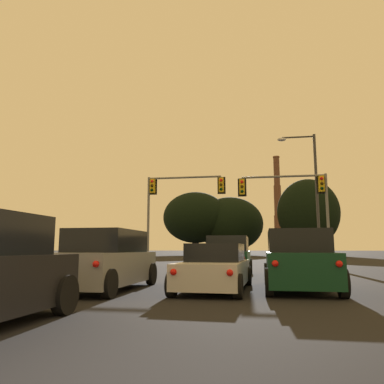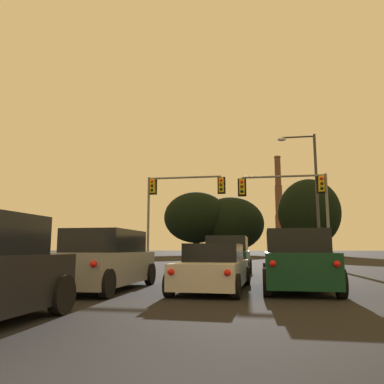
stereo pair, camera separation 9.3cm
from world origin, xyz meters
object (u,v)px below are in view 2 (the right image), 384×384
at_px(suv_left_lane_second, 104,261).
at_px(smokestack, 279,213).
at_px(sedan_center_lane_second, 214,268).
at_px(suv_right_lane_second, 296,261).
at_px(street_lamp, 311,186).
at_px(traffic_light_overhead_right, 296,196).
at_px(suv_center_lane_front, 228,257).
at_px(traffic_light_overhead_left, 173,197).

height_order(suv_left_lane_second, smokestack, smokestack).
xyz_separation_m(suv_left_lane_second, sedan_center_lane_second, (3.40, 0.53, -0.23)).
distance_m(suv_right_lane_second, street_lamp, 16.09).
bearing_deg(traffic_light_overhead_right, street_lamp, 60.49).
xyz_separation_m(suv_left_lane_second, traffic_light_overhead_right, (7.40, 13.85, 3.83)).
distance_m(sedan_center_lane_second, traffic_light_overhead_right, 14.49).
height_order(suv_right_lane_second, suv_center_lane_front, same).
bearing_deg(suv_right_lane_second, smokestack, 87.78).
xyz_separation_m(sedan_center_lane_second, traffic_light_overhead_left, (-4.61, 14.69, 4.36)).
bearing_deg(suv_center_lane_front, smokestack, 86.41).
height_order(street_lamp, smokestack, smokestack).
relative_size(suv_left_lane_second, sedan_center_lane_second, 1.03).
xyz_separation_m(traffic_light_overhead_right, street_lamp, (1.32, 2.33, 1.01)).
height_order(sedan_center_lane_second, traffic_light_overhead_right, traffic_light_overhead_right).
distance_m(suv_left_lane_second, smokestack, 166.66).
distance_m(suv_right_lane_second, smokestack, 165.13).
height_order(sedan_center_lane_second, traffic_light_overhead_left, traffic_light_overhead_left).
xyz_separation_m(suv_left_lane_second, smokestack, (15.44, 165.11, 16.62)).
height_order(suv_center_lane_front, street_lamp, street_lamp).
distance_m(sedan_center_lane_second, smokestack, 165.88).
distance_m(suv_left_lane_second, traffic_light_overhead_left, 15.81).
xyz_separation_m(suv_center_lane_front, traffic_light_overhead_right, (4.01, 7.16, 3.83)).
xyz_separation_m(suv_right_lane_second, traffic_light_overhead_left, (-7.18, 14.12, 4.13)).
distance_m(traffic_light_overhead_left, street_lamp, 10.00).
height_order(suv_right_lane_second, traffic_light_overhead_left, traffic_light_overhead_left).
relative_size(suv_right_lane_second, smokestack, 0.11).
relative_size(suv_center_lane_front, traffic_light_overhead_right, 0.80).
bearing_deg(smokestack, sedan_center_lane_second, -94.18).
bearing_deg(suv_center_lane_front, suv_left_lane_second, -116.09).
relative_size(sedan_center_lane_second, suv_center_lane_front, 0.97).
distance_m(suv_left_lane_second, sedan_center_lane_second, 3.45).
distance_m(suv_left_lane_second, traffic_light_overhead_right, 16.16).
xyz_separation_m(traffic_light_overhead_left, traffic_light_overhead_right, (8.61, -1.36, -0.30)).
relative_size(suv_left_lane_second, street_lamp, 0.51).
distance_m(suv_left_lane_second, street_lamp, 19.01).
relative_size(traffic_light_overhead_right, street_lamp, 0.64).
xyz_separation_m(suv_right_lane_second, sedan_center_lane_second, (-2.56, -0.56, -0.23)).
bearing_deg(suv_left_lane_second, traffic_light_overhead_left, 95.11).
distance_m(suv_right_lane_second, suv_center_lane_front, 6.17).
xyz_separation_m(sedan_center_lane_second, suv_center_lane_front, (-0.01, 6.17, 0.23)).
bearing_deg(suv_center_lane_front, suv_right_lane_second, -64.55).
bearing_deg(street_lamp, traffic_light_overhead_left, -174.42).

